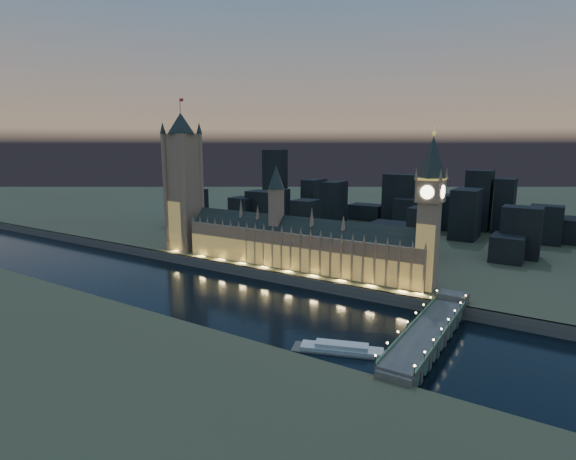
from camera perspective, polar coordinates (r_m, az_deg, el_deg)
The scene contains 9 objects.
ground_plane at distance 309.45m, azimuth -6.30°, elevation -8.47°, with size 2000.00×2000.00×0.00m, color black.
north_bank at distance 775.80m, azimuth 18.36°, elevation 3.06°, with size 2000.00×960.00×8.00m, color #4E482D.
embankment_wall at distance 339.54m, azimuth -1.99°, elevation -5.94°, with size 2000.00×2.50×8.00m, color #40464D.
palace_of_westminster at distance 346.16m, azimuth 1.12°, elevation -1.78°, with size 202.00×22.95×78.00m.
victoria_tower at distance 412.93m, azimuth -13.19°, elevation 6.70°, with size 31.68×31.68×132.83m.
elizabeth_tower at distance 301.06m, azimuth 17.59°, elevation 3.61°, with size 18.00×18.00×105.49m.
westminster_bridge at distance 249.67m, azimuth 17.65°, elevation -12.33°, with size 17.58×113.00×15.90m.
river_boat at distance 233.42m, azimuth 6.82°, elevation -14.75°, with size 50.69×27.17×4.50m.
city_backdrop at distance 504.20m, azimuth 14.90°, elevation 2.45°, with size 482.51×215.63×86.04m.
Camera 1 is at (183.26, -227.41, 102.27)m, focal length 28.00 mm.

